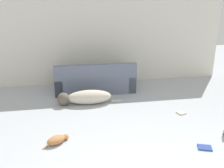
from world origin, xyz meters
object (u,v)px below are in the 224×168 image
(dog, at_px, (85,97))
(cat, at_px, (57,140))
(book_blue, at_px, (205,148))
(book_cream, at_px, (181,113))
(couch, at_px, (95,81))

(dog, height_order, cat, dog)
(book_blue, bearing_deg, cat, 166.37)
(cat, relative_size, book_cream, 2.17)
(couch, distance_m, book_cream, 2.45)
(couch, distance_m, dog, 0.95)
(cat, bearing_deg, dog, 35.75)
(book_blue, bearing_deg, dog, 129.11)
(book_blue, relative_size, book_cream, 1.26)
(dog, relative_size, cat, 3.38)
(couch, bearing_deg, dog, 70.68)
(book_blue, height_order, book_cream, same)
(couch, xyz_separation_m, book_blue, (1.47, -3.10, -0.25))
(dog, relative_size, book_cream, 7.33)
(couch, distance_m, book_blue, 3.44)
(cat, distance_m, book_blue, 2.46)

